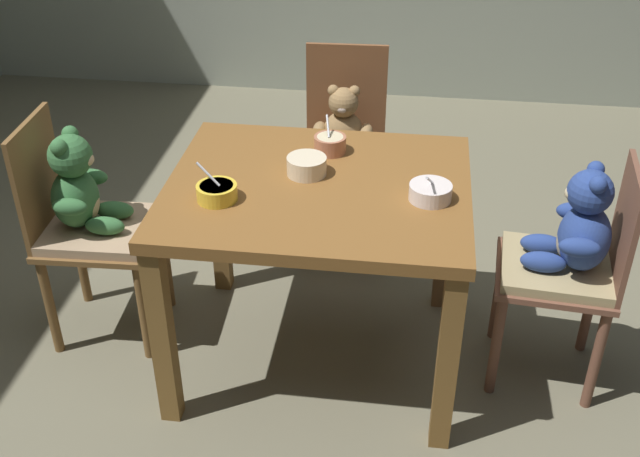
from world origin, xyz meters
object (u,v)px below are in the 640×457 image
at_px(dining_table, 318,213).
at_px(porridge_bowl_cream_center, 307,165).
at_px(teddy_chair_far_center, 343,140).
at_px(porridge_bowl_white_near_right, 430,192).
at_px(teddy_chair_near_right, 574,248).
at_px(teddy_chair_near_left, 84,208).
at_px(porridge_bowl_terracotta_far_center, 330,144).
at_px(porridge_bowl_yellow_near_left, 217,192).

height_order(dining_table, porridge_bowl_cream_center, porridge_bowl_cream_center).
relative_size(teddy_chair_far_center, porridge_bowl_white_near_right, 6.18).
height_order(teddy_chair_near_right, porridge_bowl_white_near_right, porridge_bowl_white_near_right).
distance_m(porridge_bowl_white_near_right, porridge_bowl_cream_center, 0.42).
xyz_separation_m(porridge_bowl_white_near_right, porridge_bowl_cream_center, (-0.41, 0.11, 0.00)).
height_order(dining_table, teddy_chair_near_left, teddy_chair_near_left).
xyz_separation_m(dining_table, porridge_bowl_white_near_right, (0.36, -0.05, 0.14)).
bearing_deg(porridge_bowl_white_near_right, teddy_chair_near_left, 175.12).
distance_m(teddy_chair_far_center, porridge_bowl_terracotta_far_center, 0.60).
bearing_deg(porridge_bowl_terracotta_far_center, teddy_chair_near_left, -168.02).
bearing_deg(porridge_bowl_yellow_near_left, dining_table, 25.21).
distance_m(porridge_bowl_yellow_near_left, porridge_bowl_terracotta_far_center, 0.49).
relative_size(dining_table, porridge_bowl_cream_center, 7.46).
bearing_deg(porridge_bowl_cream_center, porridge_bowl_terracotta_far_center, 71.61).
relative_size(dining_table, teddy_chair_near_right, 1.19).
height_order(porridge_bowl_white_near_right, porridge_bowl_cream_center, porridge_bowl_white_near_right).
distance_m(dining_table, porridge_bowl_cream_center, 0.16).
height_order(teddy_chair_far_center, porridge_bowl_cream_center, teddy_chair_far_center).
xyz_separation_m(porridge_bowl_terracotta_far_center, porridge_bowl_cream_center, (-0.06, -0.17, 0.00)).
xyz_separation_m(teddy_chair_far_center, teddy_chair_near_left, (-0.85, -0.73, 0.03)).
distance_m(porridge_bowl_yellow_near_left, porridge_bowl_white_near_right, 0.67).
bearing_deg(porridge_bowl_yellow_near_left, teddy_chair_near_left, 160.62).
bearing_deg(porridge_bowl_cream_center, porridge_bowl_yellow_near_left, -141.15).
bearing_deg(teddy_chair_near_left, dining_table, -5.83).
xyz_separation_m(teddy_chair_far_center, porridge_bowl_terracotta_far_center, (0.01, -0.54, 0.25)).
bearing_deg(teddy_chair_far_center, porridge_bowl_yellow_near_left, -20.25).
relative_size(teddy_chair_near_right, teddy_chair_near_left, 0.96).
relative_size(teddy_chair_near_left, porridge_bowl_terracotta_far_center, 7.22).
height_order(dining_table, porridge_bowl_white_near_right, porridge_bowl_white_near_right).
relative_size(porridge_bowl_yellow_near_left, porridge_bowl_white_near_right, 0.93).
distance_m(dining_table, porridge_bowl_white_near_right, 0.39).
relative_size(teddy_chair_near_right, porridge_bowl_yellow_near_left, 6.25).
bearing_deg(porridge_bowl_yellow_near_left, porridge_bowl_terracotta_far_center, 50.41).
distance_m(teddy_chair_near_left, porridge_bowl_yellow_near_left, 0.62).
distance_m(teddy_chair_near_left, porridge_bowl_cream_center, 0.83).
distance_m(teddy_chair_far_center, porridge_bowl_yellow_near_left, 1.00).
xyz_separation_m(porridge_bowl_terracotta_far_center, porridge_bowl_white_near_right, (0.35, -0.29, -0.00)).
distance_m(porridge_bowl_terracotta_far_center, porridge_bowl_white_near_right, 0.45).
height_order(teddy_chair_far_center, teddy_chair_near_right, teddy_chair_far_center).
bearing_deg(porridge_bowl_cream_center, dining_table, -53.76).
height_order(teddy_chair_far_center, teddy_chair_near_left, teddy_chair_far_center).
xyz_separation_m(porridge_bowl_yellow_near_left, porridge_bowl_terracotta_far_center, (0.31, 0.37, 0.00)).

